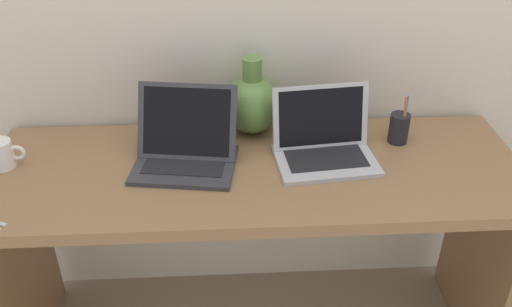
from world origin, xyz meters
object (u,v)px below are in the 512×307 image
Objects in this scene: coffee_mug at (2,154)px; laptop_left at (186,144)px; green_vase at (252,103)px; laptop_right at (323,140)px; pen_cup at (399,128)px.

laptop_left is at bearing -0.10° from coffee_mug.
laptop_left is 1.28× the size of green_vase.
laptop_right is 0.27m from pen_cup.
green_vase is 0.49m from pen_cup.
laptop_right is 1.88× the size of pen_cup.
pen_cup is (0.69, 0.08, -0.01)m from laptop_left.
coffee_mug is (-0.78, -0.18, -0.06)m from green_vase.
green_vase is 2.32× the size of coffee_mug.
laptop_left is 0.70m from pen_cup.
laptop_right is 0.28m from green_vase.
pen_cup reaches higher than coffee_mug.
laptop_left is 0.43m from laptop_right.
laptop_left reaches higher than pen_cup.
green_vase is 0.80m from coffee_mug.
laptop_left reaches higher than laptop_right.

